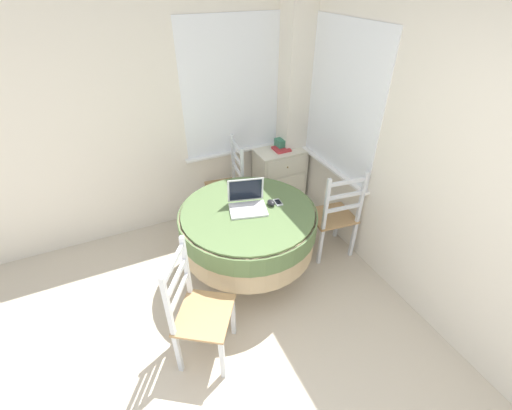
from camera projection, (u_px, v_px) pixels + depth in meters
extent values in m
cube|color=silver|center=(111.00, 126.00, 3.34)|extent=(4.19, 0.06, 2.55)
cube|color=white|center=(232.00, 89.00, 3.62)|extent=(1.10, 0.01, 1.42)
cube|color=white|center=(235.00, 152.00, 4.01)|extent=(1.18, 0.07, 0.02)
cube|color=silver|center=(474.00, 194.00, 2.33)|extent=(0.06, 4.61, 2.55)
cube|color=white|center=(343.00, 101.00, 3.29)|extent=(0.01, 1.10, 1.42)
cube|color=white|center=(331.00, 167.00, 3.70)|extent=(0.07, 1.18, 0.02)
cube|color=silver|center=(293.00, 103.00, 3.88)|extent=(0.28, 0.28, 2.55)
cylinder|color=#4C3D2D|center=(249.00, 270.00, 3.47)|extent=(0.36, 0.36, 0.03)
cylinder|color=#4C3D2D|center=(248.00, 242.00, 3.26)|extent=(0.11, 0.11, 0.72)
cylinder|color=tan|center=(248.00, 229.00, 3.16)|extent=(1.22, 1.22, 0.39)
cylinder|color=#567042|center=(248.00, 220.00, 3.10)|extent=(1.25, 1.25, 0.18)
cylinder|color=#567042|center=(248.00, 211.00, 3.05)|extent=(1.19, 1.19, 0.02)
cube|color=silver|center=(248.00, 210.00, 3.04)|extent=(0.37, 0.31, 0.02)
cube|color=silver|center=(248.00, 208.00, 3.04)|extent=(0.31, 0.21, 0.00)
cube|color=silver|center=(246.00, 190.00, 3.07)|extent=(0.32, 0.11, 0.24)
cube|color=black|center=(246.00, 190.00, 3.06)|extent=(0.29, 0.10, 0.21)
ellipsoid|color=black|center=(271.00, 203.00, 3.10)|extent=(0.06, 0.09, 0.05)
cube|color=#B2B7BC|center=(278.00, 202.00, 3.14)|extent=(0.07, 0.12, 0.01)
cube|color=black|center=(278.00, 202.00, 3.13)|extent=(0.05, 0.08, 0.00)
cube|color=#A87F51|center=(224.00, 189.00, 3.94)|extent=(0.43, 0.47, 0.02)
cube|color=silver|center=(208.00, 199.00, 4.18)|extent=(0.04, 0.04, 0.44)
cube|color=silver|center=(215.00, 217.00, 3.88)|extent=(0.04, 0.04, 0.44)
cube|color=silver|center=(235.00, 194.00, 4.26)|extent=(0.04, 0.04, 0.44)
cube|color=silver|center=(243.00, 211.00, 3.97)|extent=(0.04, 0.04, 0.44)
cube|color=silver|center=(233.00, 157.00, 3.97)|extent=(0.04, 0.04, 0.56)
cube|color=silver|center=(242.00, 172.00, 3.67)|extent=(0.04, 0.04, 0.56)
cube|color=silver|center=(237.00, 147.00, 3.70)|extent=(0.07, 0.38, 0.04)
cube|color=silver|center=(237.00, 159.00, 3.78)|extent=(0.07, 0.38, 0.04)
cube|color=silver|center=(238.00, 171.00, 3.86)|extent=(0.07, 0.38, 0.04)
cube|color=#A87F51|center=(332.00, 216.00, 3.51)|extent=(0.47, 0.43, 0.02)
cube|color=silver|center=(337.00, 221.00, 3.82)|extent=(0.04, 0.04, 0.44)
cube|color=silver|center=(306.00, 227.00, 3.72)|extent=(0.04, 0.04, 0.44)
cube|color=silver|center=(353.00, 239.00, 3.56)|extent=(0.04, 0.04, 0.44)
cube|color=silver|center=(320.00, 247.00, 3.46)|extent=(0.04, 0.04, 0.44)
cube|color=silver|center=(362.00, 198.00, 3.27)|extent=(0.04, 0.04, 0.56)
cube|color=silver|center=(326.00, 205.00, 3.17)|extent=(0.04, 0.04, 0.56)
cube|color=silver|center=(348.00, 182.00, 3.10)|extent=(0.38, 0.07, 0.04)
cube|color=silver|center=(345.00, 195.00, 3.18)|extent=(0.38, 0.07, 0.04)
cube|color=silver|center=(343.00, 208.00, 3.26)|extent=(0.38, 0.07, 0.04)
cube|color=#A87F51|center=(204.00, 315.00, 2.51)|extent=(0.56, 0.57, 0.02)
cube|color=silver|center=(222.00, 359.00, 2.47)|extent=(0.05, 0.05, 0.44)
cube|color=silver|center=(233.00, 316.00, 2.78)|extent=(0.05, 0.05, 0.44)
cube|color=silver|center=(178.00, 353.00, 2.51)|extent=(0.05, 0.05, 0.44)
cube|color=silver|center=(193.00, 311.00, 2.82)|extent=(0.05, 0.05, 0.44)
cube|color=silver|center=(168.00, 307.00, 2.22)|extent=(0.04, 0.04, 0.56)
cube|color=silver|center=(186.00, 266.00, 2.52)|extent=(0.04, 0.04, 0.56)
cube|color=silver|center=(173.00, 263.00, 2.25)|extent=(0.23, 0.33, 0.04)
cube|color=silver|center=(176.00, 278.00, 2.33)|extent=(0.23, 0.33, 0.04)
cube|color=silver|center=(179.00, 293.00, 2.41)|extent=(0.23, 0.33, 0.04)
cube|color=silver|center=(279.00, 178.00, 4.27)|extent=(0.58, 0.36, 0.76)
cube|color=silver|center=(280.00, 150.00, 4.05)|extent=(0.60, 0.39, 0.02)
cube|color=white|center=(287.00, 167.00, 3.99)|extent=(0.51, 0.01, 0.21)
sphere|color=olive|center=(288.00, 167.00, 3.98)|extent=(0.02, 0.02, 0.02)
cube|color=white|center=(286.00, 185.00, 4.13)|extent=(0.51, 0.01, 0.21)
sphere|color=olive|center=(287.00, 186.00, 4.12)|extent=(0.02, 0.02, 0.02)
cube|color=white|center=(285.00, 203.00, 4.28)|extent=(0.51, 0.01, 0.21)
sphere|color=olive|center=(286.00, 203.00, 4.27)|extent=(0.02, 0.02, 0.02)
cube|color=#387A5B|center=(284.00, 143.00, 4.07)|extent=(0.20, 0.13, 0.11)
cube|color=#BC3338|center=(281.00, 149.00, 4.02)|extent=(0.18, 0.18, 0.02)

